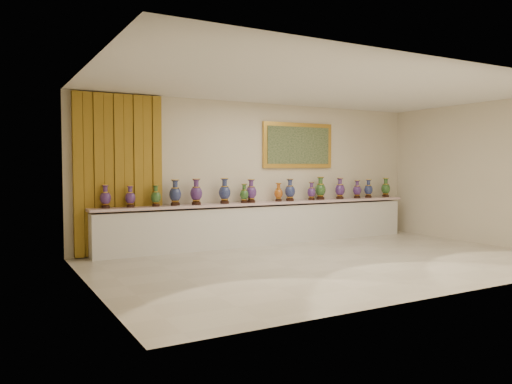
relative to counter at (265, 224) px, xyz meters
The scene contains 20 objects.
ground 2.31m from the counter, 90.00° to the right, with size 8.00×8.00×0.00m, color beige.
room 2.66m from the counter, behind, with size 8.00×8.00×8.00m.
counter is the anchor object (origin of this frame).
vase_0 3.37m from the counter, behind, with size 0.25×0.25×0.42m.
vase_1 2.94m from the counter, behind, with size 0.22×0.22×0.40m.
vase_2 2.48m from the counter, behind, with size 0.19×0.19×0.41m.
vase_3 2.12m from the counter, behind, with size 0.27×0.27×0.50m.
vase_4 1.73m from the counter, behind, with size 0.29×0.29×0.51m.
vase_5 1.20m from the counter, behind, with size 0.24×0.24×0.51m.
vase_6 0.83m from the counter, behind, with size 0.23×0.23×0.39m.
vase_7 0.77m from the counter, behind, with size 0.24×0.24×0.48m.
vase_8 0.72m from the counter, ahead, with size 0.19×0.19×0.40m.
vase_9 0.91m from the counter, ahead, with size 0.26×0.26×0.48m.
vase_10 1.34m from the counter, ahead, with size 0.19×0.19×0.40m.
vase_11 1.61m from the counter, ahead, with size 0.31×0.31×0.51m.
vase_12 2.08m from the counter, ahead, with size 0.23×0.23×0.48m.
vase_13 2.60m from the counter, ahead, with size 0.23×0.23×0.42m.
vase_14 2.93m from the counter, ahead, with size 0.25×0.25×0.44m.
vase_15 3.46m from the counter, ahead, with size 0.22×0.22×0.46m.
label_card 2.02m from the counter, behind, with size 0.10×0.06×0.00m, color white.
Camera 1 is at (-5.28, -6.83, 1.66)m, focal length 35.00 mm.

